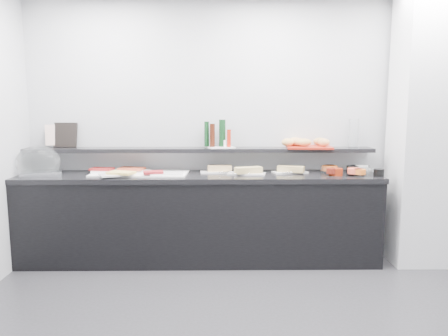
{
  "coord_description": "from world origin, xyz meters",
  "views": [
    {
      "loc": [
        -0.5,
        -2.65,
        1.6
      ],
      "look_at": [
        -0.45,
        1.45,
        1.0
      ],
      "focal_mm": 35.0,
      "sensor_mm": 36.0,
      "label": 1
    }
  ],
  "objects_px": {
    "carafe": "(354,133)",
    "cloche_base": "(42,173)",
    "sandwich_plate_mid": "(247,174)",
    "framed_print": "(65,135)",
    "bread_tray": "(309,147)",
    "condiment_tray": "(222,148)"
  },
  "relations": [
    {
      "from": "carafe",
      "to": "cloche_base",
      "type": "bearing_deg",
      "value": -175.6
    },
    {
      "from": "carafe",
      "to": "sandwich_plate_mid",
      "type": "bearing_deg",
      "value": -169.09
    },
    {
      "from": "framed_print",
      "to": "bread_tray",
      "type": "relative_size",
      "value": 0.57
    },
    {
      "from": "condiment_tray",
      "to": "carafe",
      "type": "relative_size",
      "value": 0.87
    },
    {
      "from": "condiment_tray",
      "to": "bread_tray",
      "type": "relative_size",
      "value": 0.57
    },
    {
      "from": "sandwich_plate_mid",
      "to": "framed_print",
      "type": "distance_m",
      "value": 1.95
    },
    {
      "from": "condiment_tray",
      "to": "sandwich_plate_mid",
      "type": "bearing_deg",
      "value": -49.37
    },
    {
      "from": "framed_print",
      "to": "carafe",
      "type": "xyz_separation_m",
      "value": [
        3.03,
        -0.05,
        0.02
      ]
    },
    {
      "from": "bread_tray",
      "to": "framed_print",
      "type": "bearing_deg",
      "value": -178.41
    },
    {
      "from": "sandwich_plate_mid",
      "to": "framed_print",
      "type": "height_order",
      "value": "framed_print"
    },
    {
      "from": "bread_tray",
      "to": "sandwich_plate_mid",
      "type": "bearing_deg",
      "value": -162.49
    },
    {
      "from": "cloche_base",
      "to": "framed_print",
      "type": "height_order",
      "value": "framed_print"
    },
    {
      "from": "framed_print",
      "to": "cloche_base",
      "type": "bearing_deg",
      "value": -109.78
    },
    {
      "from": "condiment_tray",
      "to": "bread_tray",
      "type": "bearing_deg",
      "value": -16.8
    },
    {
      "from": "sandwich_plate_mid",
      "to": "condiment_tray",
      "type": "relative_size",
      "value": 1.44
    },
    {
      "from": "cloche_base",
      "to": "sandwich_plate_mid",
      "type": "relative_size",
      "value": 1.02
    },
    {
      "from": "cloche_base",
      "to": "carafe",
      "type": "relative_size",
      "value": 1.28
    },
    {
      "from": "framed_print",
      "to": "bread_tray",
      "type": "xyz_separation_m",
      "value": [
        2.55,
        -0.12,
        -0.12
      ]
    },
    {
      "from": "framed_print",
      "to": "carafe",
      "type": "height_order",
      "value": "carafe"
    },
    {
      "from": "cloche_base",
      "to": "condiment_tray",
      "type": "height_order",
      "value": "condiment_tray"
    },
    {
      "from": "cloche_base",
      "to": "condiment_tray",
      "type": "distance_m",
      "value": 1.82
    },
    {
      "from": "carafe",
      "to": "framed_print",
      "type": "bearing_deg",
      "value": 179.0
    }
  ]
}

